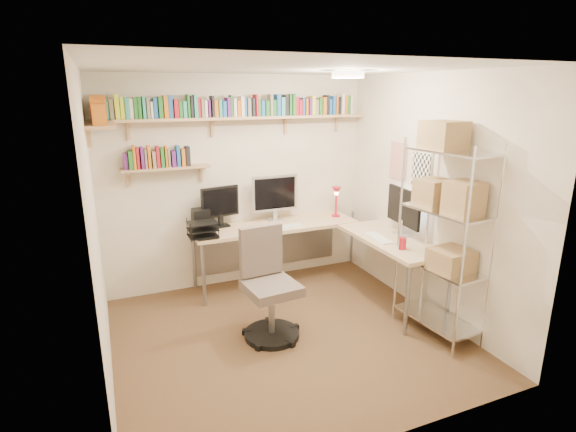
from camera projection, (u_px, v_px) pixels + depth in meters
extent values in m
plane|color=#482C1F|center=(287.00, 336.00, 4.39)|extent=(3.20, 3.20, 0.00)
cube|color=beige|center=(239.00, 183.00, 5.38)|extent=(3.20, 0.04, 2.50)
cube|color=beige|center=(96.00, 234.00, 3.46)|extent=(0.04, 3.00, 2.50)
cube|color=beige|center=(429.00, 197.00, 4.65)|extent=(0.04, 3.00, 2.50)
cube|color=beige|center=(382.00, 273.00, 2.72)|extent=(3.20, 0.04, 2.50)
cube|color=silver|center=(287.00, 68.00, 3.72)|extent=(3.20, 3.00, 0.04)
cube|color=beige|center=(398.00, 161.00, 5.06)|extent=(0.01, 0.30, 0.42)
cube|color=white|center=(421.00, 171.00, 4.71)|extent=(0.01, 0.28, 0.38)
cylinder|color=#FFEAC6|center=(348.00, 75.00, 4.17)|extent=(0.30, 0.30, 0.06)
cube|color=tan|center=(240.00, 118.00, 5.07)|extent=(3.05, 0.25, 0.03)
cube|color=tan|center=(100.00, 124.00, 4.14)|extent=(0.25, 1.00, 0.03)
cube|color=tan|center=(166.00, 168.00, 4.91)|extent=(0.95, 0.20, 0.02)
cube|color=tan|center=(128.00, 127.00, 4.69)|extent=(0.03, 0.20, 0.20)
cube|color=tan|center=(213.00, 124.00, 5.03)|extent=(0.03, 0.20, 0.20)
cube|color=tan|center=(287.00, 122.00, 5.37)|extent=(0.03, 0.20, 0.20)
cube|color=tan|center=(338.00, 121.00, 5.63)|extent=(0.03, 0.20, 0.20)
cube|color=#1F56A1|center=(99.00, 111.00, 4.49)|extent=(0.04, 0.12, 0.17)
cube|color=#CCE02A|center=(103.00, 110.00, 4.50)|extent=(0.02, 0.12, 0.19)
cube|color=teal|center=(107.00, 110.00, 4.51)|extent=(0.03, 0.11, 0.19)
cube|color=#796F58|center=(111.00, 109.00, 4.53)|extent=(0.04, 0.12, 0.20)
cube|color=#CCE02A|center=(117.00, 107.00, 4.54)|extent=(0.04, 0.14, 0.25)
cube|color=#CCE02A|center=(122.00, 108.00, 4.57)|extent=(0.04, 0.13, 0.22)
cube|color=teal|center=(127.00, 108.00, 4.58)|extent=(0.04, 0.15, 0.21)
cube|color=silver|center=(131.00, 109.00, 4.60)|extent=(0.04, 0.11, 0.20)
cube|color=#236B27|center=(135.00, 108.00, 4.61)|extent=(0.04, 0.14, 0.22)
cube|color=#236B27|center=(139.00, 108.00, 4.63)|extent=(0.03, 0.15, 0.22)
cube|color=teal|center=(144.00, 108.00, 4.64)|extent=(0.03, 0.13, 0.23)
cube|color=#796F58|center=(148.00, 108.00, 4.66)|extent=(0.03, 0.12, 0.21)
cube|color=silver|center=(152.00, 110.00, 4.68)|extent=(0.02, 0.11, 0.17)
cube|color=#1F56A1|center=(155.00, 108.00, 4.69)|extent=(0.04, 0.11, 0.21)
cube|color=#236B27|center=(160.00, 108.00, 4.71)|extent=(0.04, 0.14, 0.22)
cube|color=#C36317|center=(165.00, 107.00, 4.73)|extent=(0.04, 0.13, 0.23)
cube|color=#1F56A1|center=(170.00, 107.00, 4.74)|extent=(0.04, 0.12, 0.23)
cube|color=#A91623|center=(176.00, 109.00, 4.77)|extent=(0.04, 0.15, 0.19)
cube|color=#236B27|center=(180.00, 109.00, 4.79)|extent=(0.03, 0.14, 0.18)
cube|color=teal|center=(184.00, 109.00, 4.81)|extent=(0.04, 0.11, 0.17)
cube|color=#236B27|center=(188.00, 106.00, 4.81)|extent=(0.02, 0.13, 0.24)
cube|color=black|center=(191.00, 107.00, 4.83)|extent=(0.03, 0.13, 0.23)
cube|color=teal|center=(195.00, 106.00, 4.84)|extent=(0.04, 0.15, 0.24)
cube|color=#A91623|center=(199.00, 108.00, 4.86)|extent=(0.03, 0.11, 0.21)
cube|color=#796F58|center=(202.00, 108.00, 4.88)|extent=(0.03, 0.13, 0.19)
cube|color=silver|center=(205.00, 109.00, 4.89)|extent=(0.03, 0.12, 0.18)
cube|color=#581D6D|center=(209.00, 108.00, 4.90)|extent=(0.02, 0.11, 0.19)
cube|color=black|center=(212.00, 106.00, 4.91)|extent=(0.02, 0.13, 0.23)
cube|color=#C36317|center=(215.00, 108.00, 4.93)|extent=(0.04, 0.13, 0.19)
cube|color=teal|center=(220.00, 108.00, 4.95)|extent=(0.03, 0.12, 0.19)
cube|color=#1F56A1|center=(223.00, 109.00, 4.97)|extent=(0.04, 0.15, 0.17)
cube|color=#581D6D|center=(228.00, 107.00, 4.98)|extent=(0.04, 0.14, 0.21)
cube|color=#236B27|center=(231.00, 106.00, 4.99)|extent=(0.02, 0.11, 0.23)
cube|color=silver|center=(234.00, 108.00, 5.01)|extent=(0.03, 0.13, 0.20)
cube|color=#C36317|center=(238.00, 108.00, 5.03)|extent=(0.04, 0.14, 0.18)
cube|color=silver|center=(241.00, 106.00, 5.04)|extent=(0.04, 0.14, 0.22)
cube|color=#1F56A1|center=(244.00, 107.00, 5.05)|extent=(0.02, 0.13, 0.21)
cube|color=#796F58|center=(248.00, 107.00, 5.07)|extent=(0.04, 0.12, 0.20)
cube|color=black|center=(252.00, 107.00, 5.09)|extent=(0.03, 0.13, 0.20)
cube|color=#A91623|center=(255.00, 105.00, 5.10)|extent=(0.02, 0.15, 0.24)
cube|color=#236B27|center=(258.00, 107.00, 5.12)|extent=(0.03, 0.11, 0.19)
cube|color=#1F56A1|center=(262.00, 108.00, 5.14)|extent=(0.04, 0.12, 0.17)
cube|color=#236B27|center=(266.00, 108.00, 5.16)|extent=(0.04, 0.12, 0.17)
cube|color=#796F58|center=(270.00, 105.00, 5.17)|extent=(0.03, 0.12, 0.24)
cube|color=#236B27|center=(274.00, 108.00, 5.19)|extent=(0.03, 0.11, 0.18)
cube|color=#1F56A1|center=(277.00, 105.00, 5.20)|extent=(0.04, 0.15, 0.24)
cube|color=teal|center=(282.00, 106.00, 5.22)|extent=(0.04, 0.13, 0.21)
cube|color=black|center=(285.00, 105.00, 5.24)|extent=(0.04, 0.12, 0.24)
cube|color=#236B27|center=(289.00, 105.00, 5.25)|extent=(0.03, 0.12, 0.24)
cube|color=#236B27|center=(292.00, 105.00, 5.27)|extent=(0.04, 0.15, 0.25)
cube|color=#A91623|center=(295.00, 106.00, 5.29)|extent=(0.04, 0.12, 0.21)
cube|color=#A91623|center=(299.00, 107.00, 5.31)|extent=(0.04, 0.14, 0.18)
cube|color=#1F56A1|center=(302.00, 106.00, 5.32)|extent=(0.03, 0.11, 0.20)
cube|color=#C36317|center=(305.00, 107.00, 5.34)|extent=(0.03, 0.12, 0.19)
cube|color=#581D6D|center=(308.00, 106.00, 5.35)|extent=(0.03, 0.15, 0.20)
cube|color=#CCE02A|center=(312.00, 105.00, 5.37)|extent=(0.04, 0.12, 0.22)
cube|color=#796F58|center=(315.00, 107.00, 5.39)|extent=(0.04, 0.12, 0.18)
cube|color=#236B27|center=(319.00, 106.00, 5.41)|extent=(0.04, 0.14, 0.19)
cube|color=#C36317|center=(323.00, 106.00, 5.42)|extent=(0.04, 0.14, 0.21)
cube|color=black|center=(326.00, 105.00, 5.44)|extent=(0.03, 0.12, 0.23)
cube|color=#1F56A1|center=(329.00, 107.00, 5.46)|extent=(0.03, 0.12, 0.18)
cube|color=#1F56A1|center=(332.00, 105.00, 5.47)|extent=(0.04, 0.13, 0.22)
cube|color=#C36317|center=(335.00, 105.00, 5.49)|extent=(0.02, 0.13, 0.22)
cube|color=black|center=(338.00, 106.00, 5.50)|extent=(0.03, 0.14, 0.21)
cube|color=silver|center=(341.00, 104.00, 5.51)|extent=(0.03, 0.15, 0.24)
cube|color=#C36317|center=(344.00, 105.00, 5.53)|extent=(0.04, 0.15, 0.23)
cube|color=#236B27|center=(347.00, 105.00, 5.55)|extent=(0.04, 0.12, 0.22)
cube|color=silver|center=(349.00, 105.00, 5.56)|extent=(0.03, 0.13, 0.22)
cube|color=#C36317|center=(99.00, 115.00, 3.73)|extent=(0.11, 0.04, 0.17)
cube|color=#C36317|center=(99.00, 112.00, 3.76)|extent=(0.12, 0.03, 0.22)
cube|color=#C36317|center=(99.00, 111.00, 3.80)|extent=(0.12, 0.03, 0.24)
cube|color=#796F58|center=(99.00, 110.00, 3.84)|extent=(0.13, 0.04, 0.24)
cube|color=#1F56A1|center=(99.00, 114.00, 3.89)|extent=(0.12, 0.04, 0.18)
cube|color=#A91623|center=(99.00, 113.00, 3.92)|extent=(0.13, 0.02, 0.19)
cube|color=#A91623|center=(99.00, 113.00, 3.97)|extent=(0.14, 0.04, 0.18)
cube|color=#CCE02A|center=(98.00, 112.00, 4.01)|extent=(0.12, 0.04, 0.20)
cube|color=teal|center=(98.00, 111.00, 4.05)|extent=(0.12, 0.04, 0.21)
cube|color=silver|center=(98.00, 110.00, 4.08)|extent=(0.12, 0.03, 0.23)
cube|color=silver|center=(98.00, 110.00, 4.12)|extent=(0.14, 0.04, 0.22)
cube|color=#C36317|center=(98.00, 108.00, 4.16)|extent=(0.13, 0.04, 0.24)
cube|color=silver|center=(98.00, 110.00, 4.20)|extent=(0.13, 0.03, 0.21)
cube|color=silver|center=(98.00, 109.00, 4.24)|extent=(0.15, 0.03, 0.22)
cube|color=#CCE02A|center=(98.00, 111.00, 4.28)|extent=(0.13, 0.03, 0.19)
cube|color=#1F56A1|center=(98.00, 110.00, 4.30)|extent=(0.12, 0.03, 0.21)
cube|color=black|center=(98.00, 111.00, 4.34)|extent=(0.12, 0.03, 0.19)
cube|color=#C36317|center=(98.00, 109.00, 4.38)|extent=(0.12, 0.04, 0.21)
cube|color=#CCE02A|center=(98.00, 108.00, 4.41)|extent=(0.14, 0.04, 0.23)
cube|color=#A91623|center=(98.00, 110.00, 4.46)|extent=(0.14, 0.03, 0.18)
cube|color=#581D6D|center=(125.00, 161.00, 4.73)|extent=(0.04, 0.11, 0.17)
cube|color=#236B27|center=(130.00, 160.00, 4.75)|extent=(0.04, 0.15, 0.19)
cube|color=#C36317|center=(134.00, 157.00, 4.75)|extent=(0.03, 0.15, 0.24)
cube|color=#A91623|center=(138.00, 158.00, 4.77)|extent=(0.03, 0.13, 0.22)
cube|color=#581D6D|center=(142.00, 158.00, 4.79)|extent=(0.03, 0.15, 0.23)
cube|color=#796F58|center=(146.00, 159.00, 4.80)|extent=(0.02, 0.12, 0.21)
cube|color=#C36317|center=(149.00, 157.00, 4.81)|extent=(0.03, 0.11, 0.24)
cube|color=#796F58|center=(154.00, 159.00, 4.84)|extent=(0.03, 0.14, 0.18)
cube|color=#A91623|center=(158.00, 157.00, 4.85)|extent=(0.04, 0.13, 0.23)
cube|color=#236B27|center=(162.00, 157.00, 4.87)|extent=(0.04, 0.14, 0.21)
cube|color=#C36317|center=(166.00, 156.00, 4.88)|extent=(0.02, 0.11, 0.23)
cube|color=#796F58|center=(169.00, 158.00, 4.89)|extent=(0.02, 0.12, 0.20)
cube|color=#581D6D|center=(173.00, 159.00, 4.91)|extent=(0.04, 0.14, 0.17)
cube|color=#1F56A1|center=(178.00, 156.00, 4.93)|extent=(0.04, 0.14, 0.23)
cube|color=#C36317|center=(183.00, 157.00, 4.95)|extent=(0.04, 0.14, 0.19)
cube|color=black|center=(187.00, 156.00, 4.97)|extent=(0.04, 0.12, 0.21)
cube|color=#D8B38C|center=(275.00, 225.00, 5.40)|extent=(1.98, 0.63, 0.04)
cube|color=#D8B38C|center=(393.00, 240.00, 4.88)|extent=(0.63, 1.36, 0.04)
cylinder|color=gray|center=(204.00, 275.00, 4.92)|extent=(0.04, 0.04, 0.73)
cylinder|color=gray|center=(194.00, 259.00, 5.39)|extent=(0.04, 0.04, 0.73)
cylinder|color=gray|center=(352.00, 237.00, 6.21)|extent=(0.04, 0.04, 0.73)
cylinder|color=gray|center=(407.00, 301.00, 4.33)|extent=(0.04, 0.04, 0.73)
cylinder|color=gray|center=(450.00, 291.00, 4.52)|extent=(0.04, 0.04, 0.73)
cube|color=gray|center=(267.00, 245.00, 5.73)|extent=(1.88, 0.02, 0.57)
cube|color=silver|center=(275.00, 193.00, 5.43)|extent=(0.57, 0.03, 0.44)
cube|color=black|center=(275.00, 194.00, 5.42)|extent=(0.52, 0.00, 0.38)
cube|color=black|center=(220.00, 202.00, 5.19)|extent=(0.46, 0.03, 0.36)
cube|color=black|center=(404.00, 207.00, 4.88)|extent=(0.03, 0.61, 0.40)
cube|color=silver|center=(402.00, 207.00, 4.88)|extent=(0.00, 0.55, 0.34)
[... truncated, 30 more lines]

